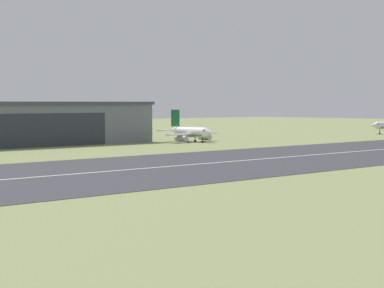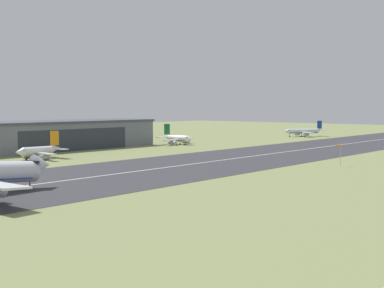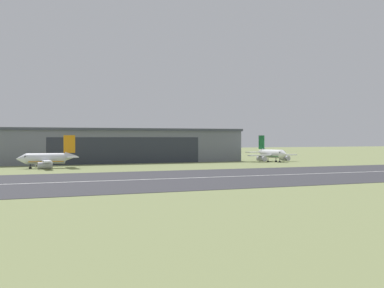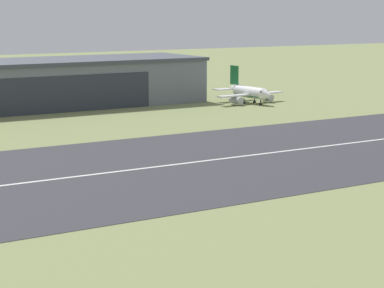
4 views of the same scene
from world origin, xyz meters
name	(u,v)px [view 4 (image 4 of 4)]	position (x,y,z in m)	size (l,w,h in m)	color
runway_strip	(240,157)	(0.00, 115.16, 0.03)	(493.60, 52.35, 0.06)	#333338
runway_centreline	(240,157)	(0.00, 115.16, 0.07)	(444.24, 0.70, 0.01)	silver
hangar_building	(32,84)	(-8.30, 196.17, 6.12)	(90.80, 26.38, 12.21)	slate
airplane_parked_west	(249,93)	(44.84, 175.19, 2.88)	(21.34, 17.61, 9.75)	white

